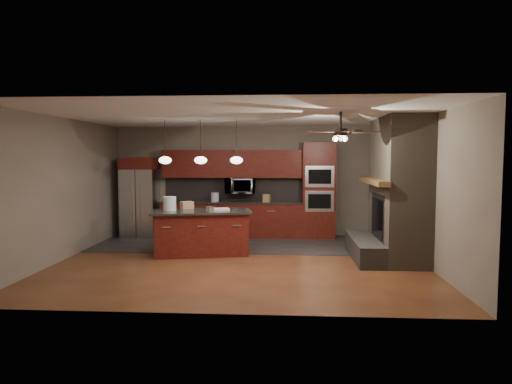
# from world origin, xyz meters

# --- Properties ---
(ground) EXTENTS (7.00, 7.00, 0.00)m
(ground) POSITION_xyz_m (0.00, 0.00, 0.00)
(ground) COLOR brown
(ground) RESTS_ON ground
(ceiling) EXTENTS (7.00, 6.00, 0.02)m
(ceiling) POSITION_xyz_m (0.00, 0.00, 2.80)
(ceiling) COLOR white
(ceiling) RESTS_ON back_wall
(back_wall) EXTENTS (7.00, 0.02, 2.80)m
(back_wall) POSITION_xyz_m (0.00, 3.00, 1.40)
(back_wall) COLOR gray
(back_wall) RESTS_ON ground
(right_wall) EXTENTS (0.02, 6.00, 2.80)m
(right_wall) POSITION_xyz_m (3.50, 0.00, 1.40)
(right_wall) COLOR gray
(right_wall) RESTS_ON ground
(left_wall) EXTENTS (0.02, 6.00, 2.80)m
(left_wall) POSITION_xyz_m (-3.50, 0.00, 1.40)
(left_wall) COLOR gray
(left_wall) RESTS_ON ground
(slate_tile_patch) EXTENTS (7.00, 2.40, 0.01)m
(slate_tile_patch) POSITION_xyz_m (0.00, 1.80, 0.01)
(slate_tile_patch) COLOR #2F2C2A
(slate_tile_patch) RESTS_ON ground
(fireplace_column) EXTENTS (1.30, 2.10, 2.80)m
(fireplace_column) POSITION_xyz_m (3.04, 0.40, 1.30)
(fireplace_column) COLOR brown
(fireplace_column) RESTS_ON ground
(back_cabinetry) EXTENTS (3.59, 0.64, 2.20)m
(back_cabinetry) POSITION_xyz_m (-0.48, 2.74, 0.89)
(back_cabinetry) COLOR #5F2111
(back_cabinetry) RESTS_ON ground
(oven_tower) EXTENTS (0.80, 0.63, 2.38)m
(oven_tower) POSITION_xyz_m (1.70, 2.69, 1.19)
(oven_tower) COLOR #5F2111
(oven_tower) RESTS_ON ground
(microwave) EXTENTS (0.73, 0.41, 0.50)m
(microwave) POSITION_xyz_m (-0.27, 2.75, 1.30)
(microwave) COLOR silver
(microwave) RESTS_ON back_cabinetry
(refrigerator) EXTENTS (0.86, 0.75, 2.01)m
(refrigerator) POSITION_xyz_m (-2.82, 2.62, 1.01)
(refrigerator) COLOR silver
(refrigerator) RESTS_ON ground
(kitchen_island) EXTENTS (2.18, 1.31, 0.92)m
(kitchen_island) POSITION_xyz_m (-0.87, 0.56, 0.47)
(kitchen_island) COLOR #5F2111
(kitchen_island) RESTS_ON ground
(white_bucket) EXTENTS (0.33, 0.33, 0.29)m
(white_bucket) POSITION_xyz_m (-1.53, 0.55, 1.06)
(white_bucket) COLOR white
(white_bucket) RESTS_ON kitchen_island
(paint_can) EXTENTS (0.22, 0.22, 0.11)m
(paint_can) POSITION_xyz_m (-0.65, 0.36, 0.98)
(paint_can) COLOR silver
(paint_can) RESTS_ON kitchen_island
(paint_tray) EXTENTS (0.48, 0.39, 0.04)m
(paint_tray) POSITION_xyz_m (-0.51, 0.62, 0.94)
(paint_tray) COLOR silver
(paint_tray) RESTS_ON kitchen_island
(cardboard_box) EXTENTS (0.31, 0.29, 0.16)m
(cardboard_box) POSITION_xyz_m (-1.23, 0.85, 1.00)
(cardboard_box) COLOR tan
(cardboard_box) RESTS_ON kitchen_island
(counter_bucket) EXTENTS (0.23, 0.23, 0.23)m
(counter_bucket) POSITION_xyz_m (-0.91, 2.70, 1.01)
(counter_bucket) COLOR silver
(counter_bucket) RESTS_ON back_cabinetry
(counter_box) EXTENTS (0.21, 0.18, 0.19)m
(counter_box) POSITION_xyz_m (0.41, 2.65, 1.00)
(counter_box) COLOR #9D7B51
(counter_box) RESTS_ON back_cabinetry
(pendant_left) EXTENTS (0.26, 0.26, 0.92)m
(pendant_left) POSITION_xyz_m (-1.65, 0.70, 1.96)
(pendant_left) COLOR black
(pendant_left) RESTS_ON ceiling
(pendant_center) EXTENTS (0.26, 0.26, 0.92)m
(pendant_center) POSITION_xyz_m (-0.90, 0.70, 1.96)
(pendant_center) COLOR black
(pendant_center) RESTS_ON ceiling
(pendant_right) EXTENTS (0.26, 0.26, 0.92)m
(pendant_right) POSITION_xyz_m (-0.15, 0.70, 1.96)
(pendant_right) COLOR black
(pendant_right) RESTS_ON ceiling
(ceiling_fan) EXTENTS (1.27, 1.33, 0.41)m
(ceiling_fan) POSITION_xyz_m (1.80, -0.80, 2.46)
(ceiling_fan) COLOR black
(ceiling_fan) RESTS_ON ceiling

